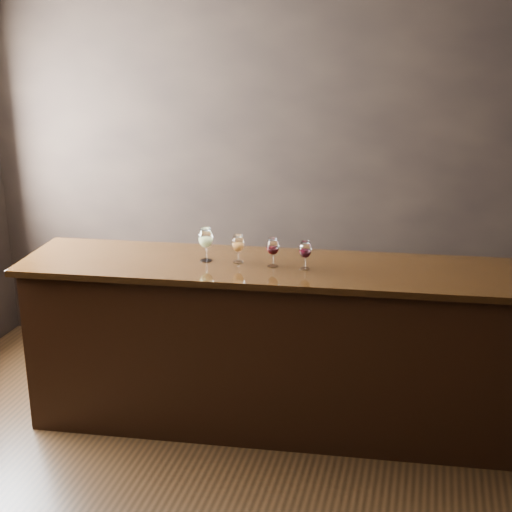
% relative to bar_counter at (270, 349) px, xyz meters
% --- Properties ---
extents(room_shell, '(5.02, 4.52, 2.81)m').
position_rel_bar_counter_xyz_m(room_shell, '(-0.30, -1.08, 1.26)').
color(room_shell, black).
rests_on(room_shell, ground).
extents(bar_counter, '(3.16, 0.95, 1.09)m').
position_rel_bar_counter_xyz_m(bar_counter, '(0.00, 0.00, 0.00)').
color(bar_counter, black).
rests_on(bar_counter, ground).
extents(bar_top, '(3.27, 1.03, 0.04)m').
position_rel_bar_counter_xyz_m(bar_top, '(0.00, 0.00, 0.57)').
color(bar_top, black).
rests_on(bar_top, bar_counter).
extents(back_bar_shelf, '(2.27, 0.40, 0.82)m').
position_rel_bar_counter_xyz_m(back_bar_shelf, '(-0.81, 0.84, -0.14)').
color(back_bar_shelf, black).
rests_on(back_bar_shelf, ground).
extents(glass_white, '(0.09, 0.09, 0.22)m').
position_rel_bar_counter_xyz_m(glass_white, '(-0.42, -0.02, 0.73)').
color(glass_white, white).
rests_on(glass_white, bar_top).
extents(glass_amber, '(0.08, 0.08, 0.18)m').
position_rel_bar_counter_xyz_m(glass_amber, '(-0.21, -0.01, 0.71)').
color(glass_amber, white).
rests_on(glass_amber, bar_top).
extents(glass_red_a, '(0.08, 0.08, 0.19)m').
position_rel_bar_counter_xyz_m(glass_red_a, '(0.02, -0.03, 0.71)').
color(glass_red_a, white).
rests_on(glass_red_a, bar_top).
extents(glass_red_b, '(0.08, 0.08, 0.18)m').
position_rel_bar_counter_xyz_m(glass_red_b, '(0.22, -0.04, 0.71)').
color(glass_red_b, white).
rests_on(glass_red_b, bar_top).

